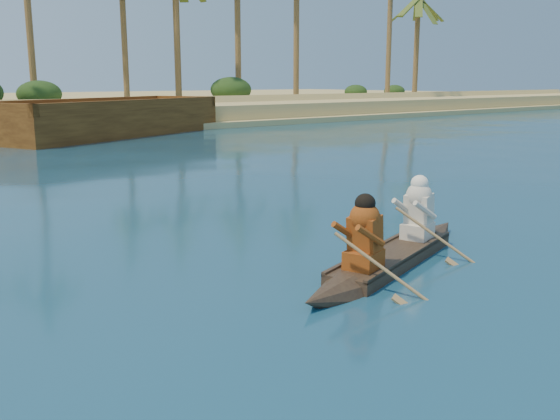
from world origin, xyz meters
TOP-DOWN VIEW (x-y plane):
  - canoe at (8.00, -2.94)m, footprint 5.37×2.26m
  - barge_right at (14.54, 22.00)m, footprint 14.10×9.24m

SIDE VIEW (x-z plane):
  - canoe at x=8.00m, z-range -0.46..1.03m
  - barge_right at x=14.54m, z-range -0.34..1.90m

